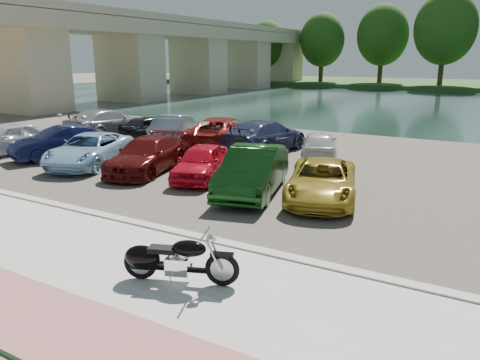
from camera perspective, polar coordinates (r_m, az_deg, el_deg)
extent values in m
plane|color=#595447|center=(10.14, -11.45, -11.03)|extent=(200.00, 200.00, 0.00)
cube|color=#A09F97|center=(9.48, -15.54, -12.87)|extent=(60.00, 6.00, 0.10)
cube|color=#A8675F|center=(8.63, -22.92, -16.07)|extent=(60.00, 2.00, 0.01)
cube|color=#A09F97|center=(11.55, -4.88, -7.13)|extent=(60.00, 0.30, 0.14)
cube|color=#3D3831|center=(19.29, 10.57, 1.48)|extent=(60.00, 18.00, 0.04)
cube|color=#182B27|center=(47.36, 22.68, 8.33)|extent=(120.00, 40.00, 0.00)
cube|color=#294B1A|center=(79.10, 26.00, 10.33)|extent=(120.00, 24.00, 0.60)
cube|color=tan|center=(57.99, -6.39, 17.45)|extent=(7.00, 56.00, 1.40)
cube|color=tan|center=(58.05, -6.42, 18.43)|extent=(7.00, 56.00, 0.70)
cube|color=tan|center=(42.22, -24.63, 12.40)|extent=(6.00, 4.00, 7.20)
cube|color=tan|center=(50.20, -13.23, 13.48)|extent=(6.00, 4.00, 7.20)
cube|color=tan|center=(59.55, -5.12, 13.94)|extent=(6.00, 4.00, 7.20)
cube|color=tan|center=(69.72, 0.73, 14.10)|extent=(6.00, 4.00, 7.20)
cube|color=tan|center=(80.39, 5.06, 14.13)|extent=(6.00, 4.00, 7.20)
cylinder|color=#3C2B16|center=(80.02, 3.27, 13.62)|extent=(0.70, 0.70, 4.50)
ellipsoid|color=#143A10|center=(80.03, 3.31, 16.20)|extent=(6.30, 6.30, 7.56)
cylinder|color=#3C2B16|center=(77.68, 9.86, 13.57)|extent=(0.70, 0.70, 4.95)
ellipsoid|color=#143A10|center=(77.71, 9.99, 16.49)|extent=(6.93, 6.93, 8.32)
cylinder|color=#3C2B16|center=(76.36, 16.76, 13.33)|extent=(0.70, 0.70, 5.40)
ellipsoid|color=#143A10|center=(76.42, 17.00, 16.56)|extent=(7.56, 7.56, 9.07)
cylinder|color=#3C2B16|center=(71.94, 23.36, 12.90)|extent=(0.70, 0.70, 5.85)
ellipsoid|color=#143A10|center=(72.04, 23.75, 16.60)|extent=(8.19, 8.19, 9.83)
torus|color=black|center=(9.09, -2.18, -10.82)|extent=(0.68, 0.35, 0.68)
torus|color=black|center=(9.54, -12.06, -9.86)|extent=(0.68, 0.35, 0.68)
cylinder|color=#B2B2B7|center=(9.09, -2.18, -10.82)|extent=(0.45, 0.21, 0.46)
cylinder|color=#B2B2B7|center=(9.54, -12.06, -9.86)|extent=(0.45, 0.21, 0.46)
cylinder|color=silver|center=(8.90, -3.23, -9.25)|extent=(0.32, 0.16, 0.63)
cylinder|color=silver|center=(9.08, -2.94, -8.75)|extent=(0.32, 0.16, 0.63)
cylinder|color=silver|center=(8.88, -4.32, -6.62)|extent=(0.29, 0.72, 0.04)
sphere|color=silver|center=(8.89, -3.68, -7.15)|extent=(0.21, 0.21, 0.16)
sphere|color=silver|center=(8.87, -3.24, -7.18)|extent=(0.14, 0.14, 0.11)
cube|color=black|center=(8.96, -2.20, -9.03)|extent=(0.47, 0.29, 0.06)
cube|color=black|center=(9.31, -7.24, -10.70)|extent=(1.16, 0.51, 0.08)
cube|color=silver|center=(9.29, -7.55, -10.28)|extent=(0.53, 0.46, 0.34)
cylinder|color=silver|center=(9.18, -6.99, -9.21)|extent=(0.29, 0.25, 0.27)
cylinder|color=silver|center=(9.24, -8.19, -9.10)|extent=(0.29, 0.25, 0.27)
ellipsoid|color=black|center=(9.08, -6.23, -8.30)|extent=(0.76, 0.57, 0.32)
cube|color=black|center=(9.25, -9.41, -8.36)|extent=(0.61, 0.45, 0.10)
ellipsoid|color=black|center=(9.48, -11.82, -9.23)|extent=(0.80, 0.57, 0.50)
cube|color=black|center=(9.52, -12.08, -9.58)|extent=(0.44, 0.31, 0.30)
cylinder|color=silver|center=(9.57, -8.98, -10.42)|extent=(1.06, 0.46, 0.09)
cylinder|color=silver|center=(9.54, -9.00, -9.98)|extent=(1.06, 0.46, 0.09)
cylinder|color=#B2B2B7|center=(9.26, -8.45, -11.91)|extent=(0.07, 0.14, 0.22)
imported|color=silver|center=(23.95, -26.52, 4.52)|extent=(1.87, 4.26, 1.43)
imported|color=#13163C|center=(22.13, -21.05, 4.30)|extent=(2.74, 4.42, 1.38)
imported|color=#9BC4E2|center=(20.12, -17.86, 3.52)|extent=(3.53, 5.13, 1.30)
imported|color=#500D0B|center=(18.46, -11.32, 3.00)|extent=(2.91, 4.85, 1.32)
imported|color=red|center=(17.08, -4.73, 2.21)|extent=(2.54, 3.97, 1.26)
imported|color=#103D11|center=(15.17, 1.59, 1.15)|extent=(2.75, 4.86, 1.52)
imported|color=#AF9228|center=(14.69, 9.93, -0.10)|extent=(3.22, 4.81, 1.23)
imported|color=gray|center=(27.57, -16.02, 6.75)|extent=(2.35, 5.34, 1.52)
imported|color=black|center=(26.41, -10.88, 6.43)|extent=(1.93, 3.83, 1.25)
imported|color=slate|center=(24.42, -7.77, 6.18)|extent=(3.06, 4.79, 1.49)
imported|color=maroon|center=(23.11, -2.16, 5.85)|extent=(3.75, 5.89, 1.51)
imported|color=navy|center=(21.94, 2.99, 5.37)|extent=(2.56, 5.38, 1.51)
imported|color=silver|center=(20.78, 9.63, 4.30)|extent=(2.71, 4.00, 1.26)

